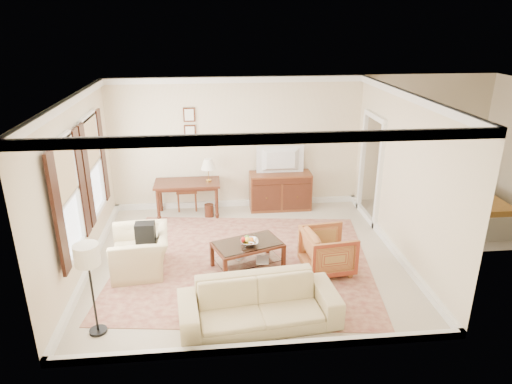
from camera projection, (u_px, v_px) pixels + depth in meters
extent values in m
cube|color=beige|center=(247.00, 258.00, 8.20)|extent=(5.50, 5.00, 0.01)
cube|color=white|center=(245.00, 95.00, 7.16)|extent=(5.50, 5.00, 0.01)
cube|color=beige|center=(237.00, 144.00, 10.00)|extent=(5.50, 0.01, 2.90)
cube|color=beige|center=(263.00, 254.00, 5.36)|extent=(5.50, 0.01, 2.90)
cube|color=beige|center=(78.00, 188.00, 7.42)|extent=(0.01, 5.00, 2.90)
cube|color=beige|center=(403.00, 177.00, 7.94)|extent=(0.01, 5.00, 2.90)
cube|color=beige|center=(442.00, 221.00, 9.67)|extent=(3.00, 2.70, 0.01)
cube|color=maroon|center=(243.00, 262.00, 8.04)|extent=(4.83, 4.29, 0.01)
cube|color=#441F13|center=(187.00, 183.00, 9.74)|extent=(1.39, 0.69, 0.05)
cylinder|color=#441F13|center=(158.00, 205.00, 9.57)|extent=(0.07, 0.07, 0.71)
cylinder|color=#441F13|center=(217.00, 203.00, 9.69)|extent=(0.07, 0.07, 0.71)
cylinder|color=#441F13|center=(161.00, 196.00, 10.07)|extent=(0.07, 0.07, 0.71)
cylinder|color=#441F13|center=(216.00, 194.00, 10.18)|extent=(0.07, 0.07, 0.71)
cube|color=brown|center=(280.00, 191.00, 10.19)|extent=(1.35, 0.52, 0.83)
imported|color=black|center=(281.00, 152.00, 9.84)|extent=(0.99, 0.57, 0.13)
cube|color=#441F13|center=(248.00, 245.00, 7.73)|extent=(1.29, 1.01, 0.04)
cube|color=silver|center=(248.00, 243.00, 7.72)|extent=(1.21, 0.93, 0.01)
cube|color=silver|center=(248.00, 259.00, 7.83)|extent=(1.19, 0.91, 0.02)
cube|color=#441F13|center=(225.00, 271.00, 7.34)|extent=(0.08, 0.08, 0.44)
cube|color=#441F13|center=(284.00, 257.00, 7.78)|extent=(0.08, 0.08, 0.44)
cube|color=#441F13|center=(212.00, 255.00, 7.85)|extent=(0.08, 0.08, 0.44)
cube|color=#441F13|center=(267.00, 243.00, 8.28)|extent=(0.08, 0.08, 0.44)
imported|color=silver|center=(250.00, 242.00, 7.64)|extent=(0.42, 0.42, 0.10)
imported|color=brown|center=(233.00, 258.00, 7.82)|extent=(0.24, 0.21, 0.38)
imported|color=brown|center=(256.00, 260.00, 7.77)|extent=(0.28, 0.07, 0.38)
imported|color=maroon|center=(328.00, 249.00, 7.66)|extent=(0.83, 0.87, 0.82)
imported|color=tan|center=(140.00, 245.00, 7.65)|extent=(0.80, 1.14, 0.94)
cube|color=black|center=(145.00, 232.00, 7.56)|extent=(0.33, 0.38, 0.40)
imported|color=tan|center=(259.00, 297.00, 6.30)|extent=(2.27, 0.86, 0.87)
cylinder|color=black|center=(98.00, 331.00, 6.27)|extent=(0.24, 0.24, 0.04)
cylinder|color=black|center=(93.00, 296.00, 6.07)|extent=(0.03, 0.03, 1.13)
cylinder|color=silver|center=(87.00, 255.00, 5.84)|extent=(0.33, 0.33, 0.28)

